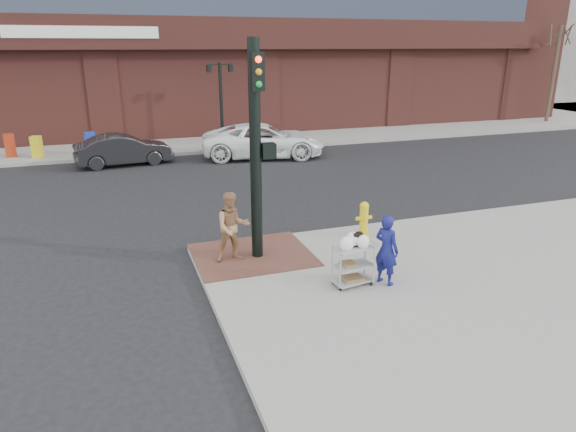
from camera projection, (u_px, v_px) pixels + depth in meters
name	position (u px, v px, depth m)	size (l,w,h in m)	color
ground	(288.00, 272.00, 11.86)	(220.00, 220.00, 0.00)	black
sidewalk_far	(302.00, 104.00, 44.39)	(65.00, 36.00, 0.15)	gray
brick_curb_ramp	(252.00, 255.00, 12.43)	(2.80, 2.40, 0.01)	#4D2924
filler_block	(520.00, 5.00, 55.55)	(14.00, 20.00, 18.00)	slate
bare_tree_a	(562.00, 23.00, 32.16)	(1.80, 1.80, 7.20)	#382B21
lamp_post	(221.00, 94.00, 25.98)	(1.32, 0.22, 4.00)	black
traffic_signal_pole	(257.00, 146.00, 11.51)	(0.61, 0.51, 5.00)	black
woman_blue	(387.00, 250.00, 10.73)	(0.56, 0.37, 1.53)	navy
pedestrian_tan	(232.00, 227.00, 11.87)	(0.81, 0.63, 1.66)	#976B47
sedan_dark	(124.00, 150.00, 22.15)	(1.41, 4.05, 1.34)	black
minivan_white	(263.00, 141.00, 23.67)	(2.59, 5.61, 1.56)	white
utility_cart	(353.00, 262.00, 10.73)	(0.89, 0.59, 1.15)	gray
fire_hydrant	(364.00, 219.00, 13.52)	(0.45, 0.31, 0.95)	gold
newsbox_red	(10.00, 145.00, 23.12)	(0.44, 0.40, 1.05)	maroon
newsbox_yellow	(37.00, 147.00, 22.97)	(0.41, 0.37, 0.97)	gold
newsbox_blue	(90.00, 143.00, 23.69)	(0.43, 0.39, 1.02)	#18339D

